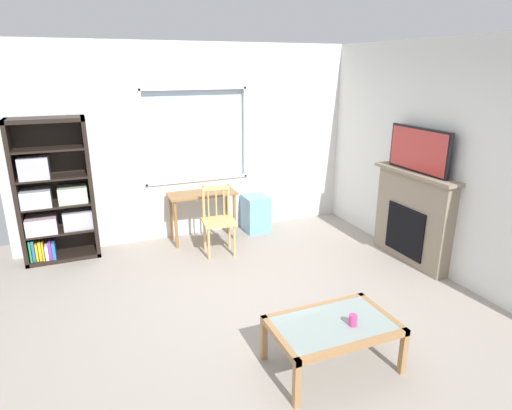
{
  "coord_description": "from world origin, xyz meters",
  "views": [
    {
      "loc": [
        -1.45,
        -3.61,
        2.41
      ],
      "look_at": [
        0.22,
        0.44,
        0.99
      ],
      "focal_mm": 30.29,
      "sensor_mm": 36.0,
      "label": 1
    }
  ],
  "objects_px": {
    "coffee_table": "(333,329)",
    "sippy_cup": "(353,320)",
    "desk_under_window": "(202,201)",
    "plastic_drawer_unit": "(256,213)",
    "bookshelf": "(53,197)",
    "wooden_chair": "(218,220)",
    "fireplace": "(412,217)",
    "tv": "(419,150)"
  },
  "relations": [
    {
      "from": "wooden_chair",
      "to": "fireplace",
      "type": "relative_size",
      "value": 0.7
    },
    {
      "from": "bookshelf",
      "to": "desk_under_window",
      "type": "relative_size",
      "value": 1.92
    },
    {
      "from": "fireplace",
      "to": "sippy_cup",
      "type": "distance_m",
      "value": 2.43
    },
    {
      "from": "coffee_table",
      "to": "plastic_drawer_unit",
      "type": "bearing_deg",
      "value": 78.97
    },
    {
      "from": "fireplace",
      "to": "sippy_cup",
      "type": "bearing_deg",
      "value": -141.81
    },
    {
      "from": "sippy_cup",
      "to": "fireplace",
      "type": "bearing_deg",
      "value": 38.19
    },
    {
      "from": "tv",
      "to": "desk_under_window",
      "type": "bearing_deg",
      "value": 143.15
    },
    {
      "from": "tv",
      "to": "plastic_drawer_unit",
      "type": "bearing_deg",
      "value": 129.04
    },
    {
      "from": "coffee_table",
      "to": "sippy_cup",
      "type": "bearing_deg",
      "value": -33.34
    },
    {
      "from": "bookshelf",
      "to": "wooden_chair",
      "type": "relative_size",
      "value": 2.02
    },
    {
      "from": "wooden_chair",
      "to": "tv",
      "type": "height_order",
      "value": "tv"
    },
    {
      "from": "desk_under_window",
      "to": "sippy_cup",
      "type": "distance_m",
      "value": 3.21
    },
    {
      "from": "tv",
      "to": "coffee_table",
      "type": "height_order",
      "value": "tv"
    },
    {
      "from": "plastic_drawer_unit",
      "to": "fireplace",
      "type": "height_order",
      "value": "fireplace"
    },
    {
      "from": "wooden_chair",
      "to": "bookshelf",
      "type": "bearing_deg",
      "value": 162.45
    },
    {
      "from": "desk_under_window",
      "to": "sippy_cup",
      "type": "xyz_separation_m",
      "value": [
        0.35,
        -3.19,
        -0.13
      ]
    },
    {
      "from": "desk_under_window",
      "to": "wooden_chair",
      "type": "distance_m",
      "value": 0.53
    },
    {
      "from": "plastic_drawer_unit",
      "to": "bookshelf",
      "type": "bearing_deg",
      "value": 178.72
    },
    {
      "from": "bookshelf",
      "to": "tv",
      "type": "bearing_deg",
      "value": -23.38
    },
    {
      "from": "desk_under_window",
      "to": "tv",
      "type": "distance_m",
      "value": 2.94
    },
    {
      "from": "plastic_drawer_unit",
      "to": "sippy_cup",
      "type": "height_order",
      "value": "plastic_drawer_unit"
    },
    {
      "from": "plastic_drawer_unit",
      "to": "sippy_cup",
      "type": "relative_size",
      "value": 6.06
    },
    {
      "from": "sippy_cup",
      "to": "bookshelf",
      "type": "bearing_deg",
      "value": 124.41
    },
    {
      "from": "bookshelf",
      "to": "wooden_chair",
      "type": "bearing_deg",
      "value": -17.55
    },
    {
      "from": "plastic_drawer_unit",
      "to": "fireplace",
      "type": "bearing_deg",
      "value": -50.6
    },
    {
      "from": "desk_under_window",
      "to": "plastic_drawer_unit",
      "type": "distance_m",
      "value": 0.9
    },
    {
      "from": "bookshelf",
      "to": "wooden_chair",
      "type": "distance_m",
      "value": 2.11
    },
    {
      "from": "coffee_table",
      "to": "sippy_cup",
      "type": "xyz_separation_m",
      "value": [
        0.13,
        -0.08,
        0.1
      ]
    },
    {
      "from": "tv",
      "to": "sippy_cup",
      "type": "distance_m",
      "value": 2.61
    },
    {
      "from": "desk_under_window",
      "to": "fireplace",
      "type": "relative_size",
      "value": 0.73
    },
    {
      "from": "wooden_chair",
      "to": "coffee_table",
      "type": "height_order",
      "value": "wooden_chair"
    },
    {
      "from": "desk_under_window",
      "to": "sippy_cup",
      "type": "relative_size",
      "value": 10.53
    },
    {
      "from": "bookshelf",
      "to": "coffee_table",
      "type": "xyz_separation_m",
      "value": [
        2.13,
        -3.21,
        -0.48
      ]
    },
    {
      "from": "bookshelf",
      "to": "tv",
      "type": "distance_m",
      "value": 4.56
    },
    {
      "from": "coffee_table",
      "to": "tv",
      "type": "bearing_deg",
      "value": 35.08
    },
    {
      "from": "fireplace",
      "to": "sippy_cup",
      "type": "xyz_separation_m",
      "value": [
        -1.91,
        -1.5,
        -0.13
      ]
    },
    {
      "from": "coffee_table",
      "to": "sippy_cup",
      "type": "distance_m",
      "value": 0.18
    },
    {
      "from": "desk_under_window",
      "to": "coffee_table",
      "type": "bearing_deg",
      "value": -85.83
    },
    {
      "from": "plastic_drawer_unit",
      "to": "coffee_table",
      "type": "relative_size",
      "value": 0.53
    },
    {
      "from": "bookshelf",
      "to": "desk_under_window",
      "type": "distance_m",
      "value": 1.92
    },
    {
      "from": "plastic_drawer_unit",
      "to": "fireplace",
      "type": "distance_m",
      "value": 2.27
    },
    {
      "from": "bookshelf",
      "to": "plastic_drawer_unit",
      "type": "xyz_separation_m",
      "value": [
        2.75,
        -0.06,
        -0.56
      ]
    }
  ]
}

